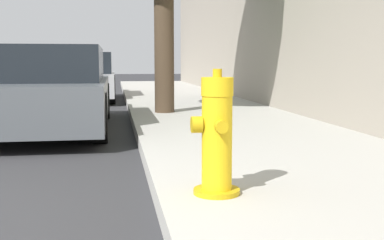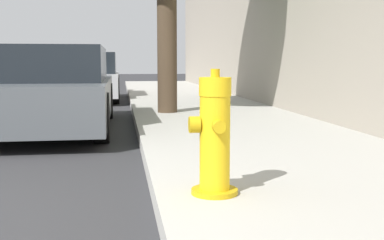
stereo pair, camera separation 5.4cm
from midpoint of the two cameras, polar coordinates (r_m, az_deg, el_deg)
sidewalk_slab at (r=3.45m, az=20.69°, el=-10.17°), size 2.86×40.00×0.16m
fire_hydrant at (r=3.29m, az=2.44°, el=-2.11°), size 0.34×0.33×0.86m
parked_car_near at (r=7.81m, az=-16.85°, el=3.44°), size 1.83×4.49×1.29m
parked_car_mid at (r=13.57m, az=-13.00°, el=4.92°), size 1.78×3.99×1.31m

